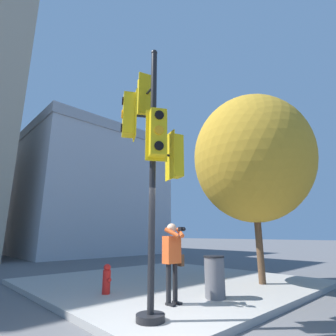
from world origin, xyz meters
The scene contains 7 objects.
sidewalk_corner centered at (3.50, 3.50, 0.07)m, with size 8.00×8.00×0.14m.
traffic_signal_pole centered at (0.30, 0.66, 3.41)m, with size 1.28×1.29×5.51m.
person_photographer centered at (1.40, 1.18, 1.18)m, with size 0.58×0.54×1.72m.
street_tree centered at (5.06, 1.01, 4.15)m, with size 3.95×3.95×6.19m.
fire_hydrant centered at (0.87, 3.08, 0.50)m, with size 0.20×0.26×0.73m.
trash_bin centered at (2.51, 0.87, 0.63)m, with size 0.51×0.51×0.96m.
building_right centered at (8.10, 20.55, 5.25)m, with size 11.30×13.45×10.48m.
Camera 1 is at (-2.95, -3.27, 1.62)m, focal length 28.00 mm.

